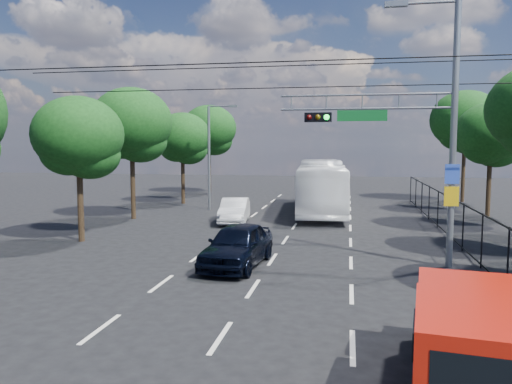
% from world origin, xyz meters
% --- Properties ---
extents(ground, '(120.00, 120.00, 0.00)m').
position_xyz_m(ground, '(0.00, 0.00, 0.00)').
color(ground, black).
rests_on(ground, ground).
extents(lane_markings, '(6.12, 38.00, 0.01)m').
position_xyz_m(lane_markings, '(-0.00, 14.00, 0.01)').
color(lane_markings, beige).
rests_on(lane_markings, ground).
extents(signal_mast, '(6.43, 0.39, 9.50)m').
position_xyz_m(signal_mast, '(5.28, 7.99, 5.24)').
color(signal_mast, slate).
rests_on(signal_mast, ground).
extents(streetlight_left, '(2.09, 0.22, 7.08)m').
position_xyz_m(streetlight_left, '(-6.33, 22.00, 3.94)').
color(streetlight_left, slate).
rests_on(streetlight_left, ground).
extents(utility_wires, '(22.00, 5.04, 0.74)m').
position_xyz_m(utility_wires, '(0.00, 8.83, 7.23)').
color(utility_wires, black).
rests_on(utility_wires, ground).
extents(fence_right, '(0.06, 34.03, 2.00)m').
position_xyz_m(fence_right, '(7.60, 12.17, 1.03)').
color(fence_right, black).
rests_on(fence_right, ground).
extents(tree_right_d, '(4.32, 4.32, 7.02)m').
position_xyz_m(tree_right_d, '(11.42, 22.02, 4.85)').
color(tree_right_d, black).
rests_on(tree_right_d, ground).
extents(tree_right_e, '(5.28, 5.28, 8.58)m').
position_xyz_m(tree_right_e, '(11.62, 30.02, 5.94)').
color(tree_right_e, black).
rests_on(tree_right_e, ground).
extents(tree_left_b, '(4.08, 4.08, 6.63)m').
position_xyz_m(tree_left_b, '(-9.18, 10.02, 4.58)').
color(tree_left_b, black).
rests_on(tree_left_b, ground).
extents(tree_left_c, '(4.80, 4.80, 7.80)m').
position_xyz_m(tree_left_c, '(-9.78, 17.02, 5.40)').
color(tree_left_c, black).
rests_on(tree_left_c, ground).
extents(tree_left_d, '(4.20, 4.20, 6.83)m').
position_xyz_m(tree_left_d, '(-9.38, 25.02, 4.72)').
color(tree_left_d, black).
rests_on(tree_left_d, ground).
extents(tree_left_e, '(4.92, 4.92, 7.99)m').
position_xyz_m(tree_left_e, '(-9.58, 33.02, 5.53)').
color(tree_left_e, black).
rests_on(tree_left_e, ground).
extents(red_pickup, '(2.57, 5.40, 1.94)m').
position_xyz_m(red_pickup, '(4.99, -1.93, 1.03)').
color(red_pickup, black).
rests_on(red_pickup, ground).
extents(navy_hatchback, '(2.27, 4.75, 1.57)m').
position_xyz_m(navy_hatchback, '(-1.10, 6.74, 0.78)').
color(navy_hatchback, black).
rests_on(navy_hatchback, ground).
extents(white_bus, '(3.75, 12.53, 3.44)m').
position_xyz_m(white_bus, '(1.08, 21.92, 1.72)').
color(white_bus, white).
rests_on(white_bus, ground).
extents(white_van, '(1.95, 4.34, 1.38)m').
position_xyz_m(white_van, '(-3.51, 16.72, 0.69)').
color(white_van, silver).
rests_on(white_van, ground).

